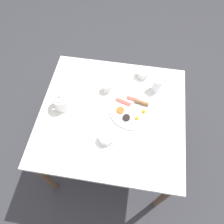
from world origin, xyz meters
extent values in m
plane|color=#333338|center=(0.00, 0.00, 0.00)|extent=(8.00, 8.00, 0.00)
cube|color=silver|center=(0.00, 0.00, 0.71)|extent=(0.97, 0.91, 0.03)
cylinder|color=brown|center=(-0.43, -0.40, 0.35)|extent=(0.04, 0.04, 0.69)
cylinder|color=brown|center=(0.43, -0.40, 0.35)|extent=(0.04, 0.04, 0.69)
cylinder|color=brown|center=(-0.43, 0.40, 0.35)|extent=(0.04, 0.04, 0.69)
cylinder|color=brown|center=(0.43, 0.40, 0.35)|extent=(0.04, 0.04, 0.69)
cylinder|color=white|center=(-0.13, -0.05, 0.73)|extent=(0.31, 0.31, 0.01)
cylinder|color=white|center=(-0.17, 0.02, 0.74)|extent=(0.06, 0.06, 0.00)
sphere|color=yellow|center=(-0.17, 0.02, 0.75)|extent=(0.02, 0.02, 0.02)
cylinder|color=white|center=(-0.21, -0.04, 0.74)|extent=(0.07, 0.07, 0.00)
sphere|color=yellow|center=(-0.21, -0.04, 0.75)|extent=(0.03, 0.03, 0.03)
cylinder|color=brown|center=(-0.19, -0.10, 0.75)|extent=(0.10, 0.04, 0.03)
cube|color=#B74C42|center=(-0.12, -0.13, 0.74)|extent=(0.09, 0.04, 0.01)
cube|color=#B74C42|center=(-0.06, -0.09, 0.74)|extent=(0.11, 0.06, 0.01)
cylinder|color=#D16023|center=(-0.05, -0.02, 0.74)|extent=(0.05, 0.05, 0.01)
cylinder|color=black|center=(-0.10, 0.03, 0.74)|extent=(0.05, 0.05, 0.02)
cylinder|color=white|center=(0.34, -0.01, 0.77)|extent=(0.12, 0.12, 0.10)
cylinder|color=white|center=(0.34, -0.01, 0.83)|extent=(0.08, 0.08, 0.01)
sphere|color=white|center=(0.34, -0.01, 0.84)|extent=(0.02, 0.02, 0.02)
cone|color=white|center=(0.37, 0.06, 0.78)|extent=(0.04, 0.06, 0.05)
torus|color=white|center=(0.31, -0.07, 0.77)|extent=(0.04, 0.08, 0.08)
cylinder|color=white|center=(0.01, 0.20, 0.73)|extent=(0.16, 0.16, 0.01)
cylinder|color=white|center=(0.01, 0.20, 0.76)|extent=(0.09, 0.09, 0.05)
cylinder|color=olive|center=(0.01, 0.20, 0.75)|extent=(0.08, 0.08, 0.04)
torus|color=white|center=(-0.04, 0.21, 0.76)|extent=(0.04, 0.02, 0.04)
cylinder|color=white|center=(-0.17, -0.35, 0.73)|extent=(0.16, 0.16, 0.01)
cylinder|color=white|center=(-0.17, -0.35, 0.76)|extent=(0.09, 0.09, 0.05)
cylinder|color=olive|center=(-0.17, -0.35, 0.75)|extent=(0.08, 0.08, 0.05)
torus|color=white|center=(-0.18, -0.40, 0.76)|extent=(0.01, 0.04, 0.04)
cylinder|color=white|center=(-0.27, -0.25, 0.78)|extent=(0.07, 0.07, 0.11)
cylinder|color=white|center=(0.06, -0.19, 0.76)|extent=(0.07, 0.07, 0.07)
torus|color=white|center=(0.10, -0.19, 0.76)|extent=(0.05, 0.01, 0.05)
cube|color=white|center=(-0.20, 0.25, 0.73)|extent=(0.13, 0.15, 0.01)
cube|color=silver|center=(0.27, -0.30, 0.73)|extent=(0.16, 0.09, 0.00)
cube|color=silver|center=(0.31, 0.29, 0.73)|extent=(0.09, 0.21, 0.00)
camera|label=1|loc=(-0.11, 0.71, 1.99)|focal=35.00mm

